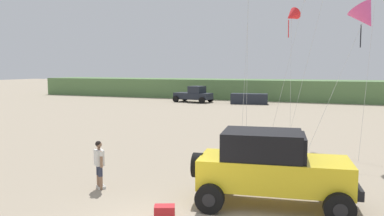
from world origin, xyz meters
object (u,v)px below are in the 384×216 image
at_px(distant_sedan, 249,99).
at_px(kite_purple_stunt, 365,17).
at_px(distant_pickup, 194,95).
at_px(person_watching, 99,162).
at_px(jeep, 271,166).
at_px(cooler_box, 165,212).
at_px(kite_yellow_diamond, 292,16).

bearing_deg(distant_sedan, kite_purple_stunt, -74.38).
relative_size(distant_pickup, kite_purple_stunt, 0.67).
height_order(distant_pickup, distant_sedan, distant_pickup).
height_order(distant_sedan, kite_purple_stunt, kite_purple_stunt).
xyz_separation_m(person_watching, distant_sedan, (-2.45, 32.91, -0.34)).
distance_m(jeep, kite_purple_stunt, 9.99).
bearing_deg(cooler_box, distant_pickup, 86.87).
bearing_deg(person_watching, kite_yellow_diamond, 67.87).
height_order(distant_pickup, kite_purple_stunt, kite_purple_stunt).
bearing_deg(kite_yellow_diamond, jeep, -85.16).
xyz_separation_m(cooler_box, kite_purple_stunt, (5.24, 10.20, 6.25)).
height_order(kite_purple_stunt, kite_yellow_diamond, kite_yellow_diamond).
distance_m(cooler_box, kite_yellow_diamond, 15.15).
bearing_deg(person_watching, distant_pickup, 105.82).
bearing_deg(cooler_box, kite_yellow_diamond, 60.18).
bearing_deg(distant_pickup, person_watching, -74.18).
relative_size(jeep, kite_yellow_diamond, 0.66).
relative_size(cooler_box, kite_yellow_diamond, 0.07).
bearing_deg(distant_pickup, kite_purple_stunt, -53.57).
xyz_separation_m(cooler_box, distant_pickup, (-12.48, 34.21, 0.75)).
xyz_separation_m(jeep, kite_purple_stunt, (2.73, 8.05, 5.24)).
height_order(person_watching, distant_pickup, distant_pickup).
bearing_deg(distant_pickup, jeep, -64.93).
height_order(distant_sedan, kite_yellow_diamond, kite_yellow_diamond).
distance_m(person_watching, kite_purple_stunt, 13.27).
bearing_deg(jeep, kite_purple_stunt, 71.30).
relative_size(distant_sedan, kite_yellow_diamond, 0.56).
bearing_deg(jeep, distant_pickup, 115.07).
bearing_deg(cooler_box, kite_purple_stunt, 39.62).
xyz_separation_m(distant_pickup, distant_sedan, (6.79, 0.30, -0.34)).
bearing_deg(kite_yellow_diamond, cooler_box, -96.65).
xyz_separation_m(distant_pickup, kite_yellow_diamond, (14.04, -20.80, 6.13)).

